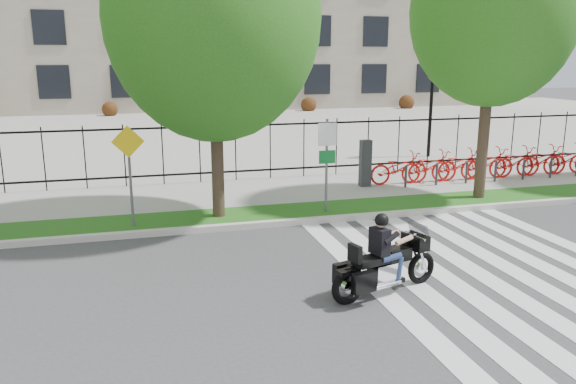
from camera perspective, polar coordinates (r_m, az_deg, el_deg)
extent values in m
plane|color=#3D3D40|center=(10.36, -2.86, -10.43)|extent=(120.00, 120.00, 0.00)
cube|color=beige|center=(14.13, -6.45, -3.58)|extent=(60.00, 0.20, 0.15)
cube|color=#1D5816|center=(14.93, -6.96, -2.65)|extent=(60.00, 1.50, 0.15)
cube|color=gray|center=(17.33, -8.17, -0.43)|extent=(60.00, 3.50, 0.15)
cube|color=gray|center=(34.57, -11.87, 6.29)|extent=(80.00, 34.00, 0.10)
cylinder|color=black|center=(24.51, 14.29, 7.91)|extent=(0.14, 0.14, 4.00)
cylinder|color=black|center=(24.41, 14.55, 12.35)|extent=(0.06, 0.70, 0.70)
sphere|color=white|center=(24.24, 13.83, 12.62)|extent=(0.36, 0.36, 0.36)
sphere|color=white|center=(24.59, 15.29, 12.55)|extent=(0.36, 0.36, 0.36)
cylinder|color=#35271D|center=(14.54, -7.21, 4.12)|extent=(0.32, 0.32, 3.42)
ellipsoid|color=#1A5212|center=(14.38, -7.61, 17.18)|extent=(5.28, 5.28, 6.07)
cylinder|color=#35271D|center=(17.38, 19.28, 5.84)|extent=(0.32, 0.32, 3.93)
ellipsoid|color=#1A5212|center=(17.30, 20.17, 16.88)|extent=(4.60, 4.60, 5.29)
cube|color=#2D2D33|center=(18.21, 7.85, 2.91)|extent=(0.35, 0.25, 1.50)
imported|color=red|center=(18.75, 11.22, 2.40)|extent=(2.02, 0.70, 1.06)
cylinder|color=#2D2D33|center=(18.35, 11.88, 1.55)|extent=(0.08, 0.08, 0.70)
imported|color=red|center=(19.26, 14.16, 2.54)|extent=(2.02, 0.70, 1.06)
cylinder|color=#2D2D33|center=(18.87, 14.86, 1.71)|extent=(0.08, 0.08, 0.70)
imported|color=red|center=(19.82, 16.94, 2.66)|extent=(2.02, 0.70, 1.06)
cylinder|color=#2D2D33|center=(19.44, 17.67, 1.86)|extent=(0.08, 0.08, 0.70)
imported|color=red|center=(20.42, 19.56, 2.77)|extent=(2.02, 0.70, 1.06)
cylinder|color=#2D2D33|center=(20.05, 20.32, 2.00)|extent=(0.08, 0.08, 0.70)
imported|color=red|center=(21.06, 22.03, 2.87)|extent=(2.02, 0.70, 1.06)
cylinder|color=#2D2D33|center=(20.70, 22.81, 2.12)|extent=(0.08, 0.08, 0.70)
imported|color=red|center=(21.74, 24.35, 2.96)|extent=(2.02, 0.70, 1.06)
cylinder|color=#2D2D33|center=(21.39, 25.14, 2.23)|extent=(0.08, 0.08, 0.70)
imported|color=red|center=(22.45, 26.53, 3.03)|extent=(2.02, 0.70, 1.06)
cylinder|color=#59595B|center=(14.95, 3.93, 2.65)|extent=(0.07, 0.07, 2.50)
cube|color=white|center=(14.77, 4.04, 5.86)|extent=(0.50, 0.03, 0.60)
cube|color=#0C6626|center=(14.86, 4.00, 3.57)|extent=(0.45, 0.03, 0.35)
cylinder|color=#59595B|center=(14.16, -15.72, 1.36)|extent=(0.07, 0.07, 2.40)
cube|color=yellow|center=(13.96, -15.96, 4.94)|extent=(0.78, 0.03, 0.78)
torus|color=black|center=(11.05, 13.36, -7.50)|extent=(0.64, 0.29, 0.63)
torus|color=black|center=(9.98, 6.08, -9.53)|extent=(0.68, 0.32, 0.67)
cube|color=black|center=(10.74, 12.82, -4.92)|extent=(0.40, 0.56, 0.27)
cube|color=#26262B|center=(10.72, 13.13, -3.79)|extent=(0.26, 0.48, 0.28)
cube|color=silver|center=(10.42, 9.75, -8.02)|extent=(0.61, 0.45, 0.37)
cube|color=black|center=(10.49, 10.96, -6.17)|extent=(0.57, 0.44, 0.24)
cube|color=black|center=(10.13, 8.43, -6.90)|extent=(0.71, 0.49, 0.13)
cube|color=black|center=(9.84, 6.81, -6.21)|extent=(0.17, 0.32, 0.31)
cube|color=black|center=(9.80, 7.73, -9.08)|extent=(0.48, 0.27, 0.37)
cube|color=black|center=(10.20, 5.79, -8.10)|extent=(0.48, 0.27, 0.37)
cube|color=black|center=(10.13, 9.30, -4.95)|extent=(0.31, 0.41, 0.48)
sphere|color=tan|center=(10.05, 9.49, -3.04)|extent=(0.21, 0.21, 0.21)
sphere|color=black|center=(10.04, 9.50, -2.84)|extent=(0.25, 0.25, 0.25)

